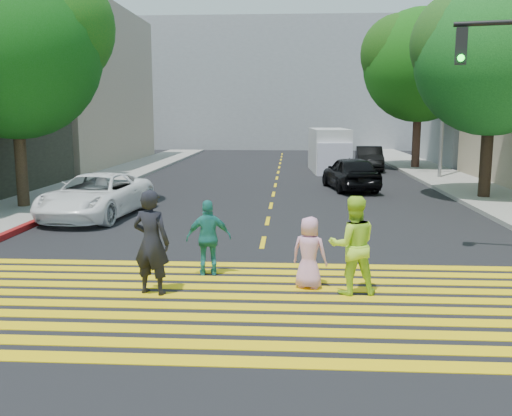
# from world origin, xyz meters

# --- Properties ---
(ground) EXTENTS (120.00, 120.00, 0.00)m
(ground) POSITION_xyz_m (0.00, 0.00, 0.00)
(ground) COLOR black
(sidewalk_left) EXTENTS (3.00, 40.00, 0.15)m
(sidewalk_left) POSITION_xyz_m (-8.50, 22.00, 0.07)
(sidewalk_left) COLOR gray
(sidewalk_left) RESTS_ON ground
(sidewalk_right) EXTENTS (3.00, 60.00, 0.15)m
(sidewalk_right) POSITION_xyz_m (8.50, 15.00, 0.07)
(sidewalk_right) COLOR gray
(sidewalk_right) RESTS_ON ground
(curb_red) EXTENTS (0.20, 8.00, 0.16)m
(curb_red) POSITION_xyz_m (-6.90, 6.00, 0.08)
(curb_red) COLOR maroon
(curb_red) RESTS_ON ground
(crosswalk) EXTENTS (13.40, 5.30, 0.01)m
(crosswalk) POSITION_xyz_m (0.00, 1.28, 0.01)
(crosswalk) COLOR yellow
(crosswalk) RESTS_ON ground
(lane_line) EXTENTS (0.12, 34.40, 0.01)m
(lane_line) POSITION_xyz_m (0.00, 22.50, 0.01)
(lane_line) COLOR yellow
(lane_line) RESTS_ON ground
(building_left_tan) EXTENTS (12.00, 16.00, 10.00)m
(building_left_tan) POSITION_xyz_m (-16.00, 28.00, 5.00)
(building_left_tan) COLOR tan
(building_left_tan) RESTS_ON ground
(backdrop_block) EXTENTS (30.00, 8.00, 12.00)m
(backdrop_block) POSITION_xyz_m (0.00, 48.00, 6.00)
(backdrop_block) COLOR gray
(backdrop_block) RESTS_ON ground
(tree_left) EXTENTS (7.29, 7.14, 8.35)m
(tree_left) POSITION_xyz_m (-8.44, 10.62, 5.63)
(tree_left) COLOR black
(tree_left) RESTS_ON ground
(tree_right_near) EXTENTS (7.73, 7.50, 8.29)m
(tree_right_near) POSITION_xyz_m (8.20, 13.80, 5.61)
(tree_right_near) COLOR black
(tree_right_near) RESTS_ON ground
(tree_right_far) EXTENTS (7.77, 7.26, 9.52)m
(tree_right_far) POSITION_xyz_m (8.25, 26.25, 6.43)
(tree_right_far) COLOR #3B211B
(tree_right_far) RESTS_ON ground
(pedestrian_man) EXTENTS (0.81, 0.64, 1.94)m
(pedestrian_man) POSITION_xyz_m (-1.83, 1.64, 0.97)
(pedestrian_man) COLOR black
(pedestrian_man) RESTS_ON ground
(pedestrian_woman) EXTENTS (0.96, 0.79, 1.83)m
(pedestrian_woman) POSITION_xyz_m (1.84, 1.88, 0.91)
(pedestrian_woman) COLOR #BFF633
(pedestrian_woman) RESTS_ON ground
(pedestrian_child) EXTENTS (0.78, 0.64, 1.38)m
(pedestrian_child) POSITION_xyz_m (1.06, 2.18, 0.69)
(pedestrian_child) COLOR #E89DC6
(pedestrian_child) RESTS_ON ground
(pedestrian_extra) EXTENTS (0.97, 0.56, 1.56)m
(pedestrian_extra) POSITION_xyz_m (-0.96, 2.94, 0.78)
(pedestrian_extra) COLOR teal
(pedestrian_extra) RESTS_ON ground
(white_sedan) EXTENTS (2.84, 5.24, 1.39)m
(white_sedan) POSITION_xyz_m (-5.52, 9.35, 0.70)
(white_sedan) COLOR white
(white_sedan) RESTS_ON ground
(dark_car_near) EXTENTS (2.46, 4.61, 1.49)m
(dark_car_near) POSITION_xyz_m (3.31, 16.53, 0.75)
(dark_car_near) COLOR black
(dark_car_near) RESTS_ON ground
(silver_car) EXTENTS (2.52, 4.78, 1.32)m
(silver_car) POSITION_xyz_m (3.54, 31.93, 0.66)
(silver_car) COLOR gray
(silver_car) RESTS_ON ground
(dark_car_parked) EXTENTS (1.77, 4.32, 1.39)m
(dark_car_parked) POSITION_xyz_m (5.32, 25.61, 0.70)
(dark_car_parked) COLOR black
(dark_car_parked) RESTS_ON ground
(white_van) EXTENTS (2.23, 5.28, 2.44)m
(white_van) POSITION_xyz_m (2.92, 24.56, 1.16)
(white_van) COLOR silver
(white_van) RESTS_ON ground
(street_lamp) EXTENTS (2.23, 0.41, 9.83)m
(street_lamp) POSITION_xyz_m (8.00, 20.76, 5.64)
(street_lamp) COLOR gray
(street_lamp) RESTS_ON ground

